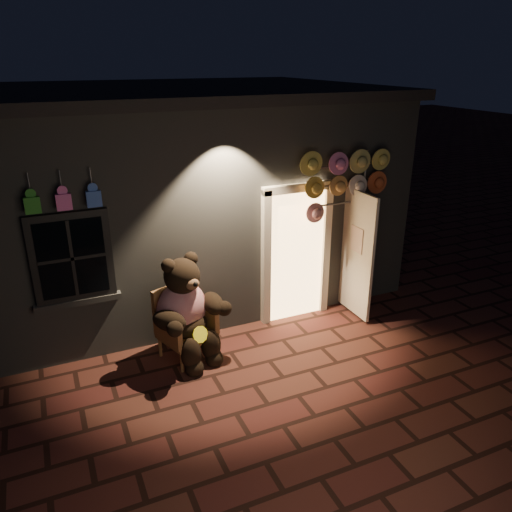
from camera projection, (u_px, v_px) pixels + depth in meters
ground at (254, 385)px, 6.41m from camera, size 60.00×60.00×0.00m
shop_building at (167, 185)px, 9.15m from camera, size 7.30×5.95×3.51m
wicker_armchair at (183, 323)px, 6.91m from camera, size 0.84×0.81×1.00m
teddy_bear at (186, 311)px, 6.73m from camera, size 1.08×1.01×1.57m
hat_rack at (344, 181)px, 7.44m from camera, size 1.49×0.22×2.63m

